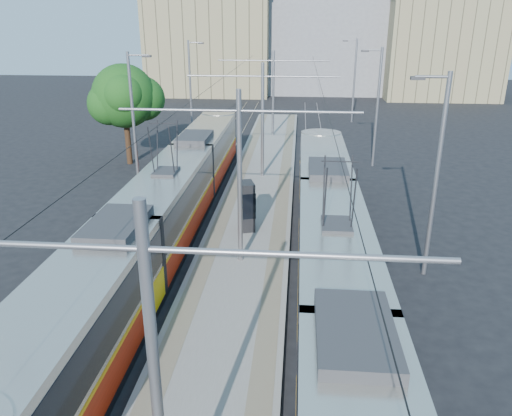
{
  "coord_description": "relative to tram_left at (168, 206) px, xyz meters",
  "views": [
    {
      "loc": [
        2.26,
        -10.57,
        9.72
      ],
      "look_at": [
        0.41,
        10.7,
        1.6
      ],
      "focal_mm": 35.0,
      "sensor_mm": 36.0,
      "label": 1
    }
  ],
  "objects": [
    {
      "name": "rails",
      "position": [
        3.6,
        6.65,
        -1.69
      ],
      "size": [
        8.71,
        70.0,
        0.03
      ],
      "color": "gray",
      "rests_on": "ground"
    },
    {
      "name": "tree",
      "position": [
        -5.87,
        12.91,
        2.99
      ],
      "size": [
        4.78,
        4.42,
        6.94
      ],
      "color": "#382314",
      "rests_on": "ground"
    },
    {
      "name": "catenary",
      "position": [
        3.6,
        3.81,
        2.82
      ],
      "size": [
        9.2,
        70.0,
        7.0
      ],
      "color": "gray",
      "rests_on": "platform"
    },
    {
      "name": "ground",
      "position": [
        3.6,
        -10.35,
        -1.71
      ],
      "size": [
        160.0,
        160.0,
        0.0
      ],
      "primitive_type": "plane",
      "color": "black",
      "rests_on": "ground"
    },
    {
      "name": "building_centre",
      "position": [
        9.6,
        53.65,
        5.24
      ],
      "size": [
        18.36,
        14.28,
        13.86
      ],
      "color": "gray",
      "rests_on": "ground"
    },
    {
      "name": "street_lamps",
      "position": [
        3.6,
        10.65,
        2.48
      ],
      "size": [
        15.18,
        38.22,
        8.0
      ],
      "color": "gray",
      "rests_on": "ground"
    },
    {
      "name": "shelter",
      "position": [
        3.53,
        0.92,
        -0.18
      ],
      "size": [
        0.93,
        1.2,
        2.34
      ],
      "rotation": [
        0.0,
        0.0,
        0.29
      ],
      "color": "black",
      "rests_on": "platform"
    },
    {
      "name": "building_left",
      "position": [
        -6.4,
        49.65,
        5.16
      ],
      "size": [
        16.32,
        12.24,
        13.71
      ],
      "color": "gray",
      "rests_on": "ground"
    },
    {
      "name": "tactile_strip_right",
      "position": [
        5.05,
        6.65,
        -1.4
      ],
      "size": [
        0.7,
        50.0,
        0.01
      ],
      "primitive_type": "cube",
      "color": "gray",
      "rests_on": "platform"
    },
    {
      "name": "tactile_strip_left",
      "position": [
        2.15,
        6.65,
        -1.4
      ],
      "size": [
        0.7,
        50.0,
        0.01
      ],
      "primitive_type": "cube",
      "color": "gray",
      "rests_on": "platform"
    },
    {
      "name": "tram_left",
      "position": [
        0.0,
        0.0,
        0.0
      ],
      "size": [
        2.43,
        31.87,
        5.5
      ],
      "color": "black",
      "rests_on": "ground"
    },
    {
      "name": "tram_right",
      "position": [
        7.2,
        -5.52,
        0.15
      ],
      "size": [
        2.43,
        31.05,
        5.5
      ],
      "color": "black",
      "rests_on": "ground"
    },
    {
      "name": "building_right",
      "position": [
        23.6,
        47.65,
        4.61
      ],
      "size": [
        14.28,
        10.2,
        12.62
      ],
      "color": "gray",
      "rests_on": "ground"
    },
    {
      "name": "platform",
      "position": [
        3.6,
        6.65,
        -1.56
      ],
      "size": [
        4.0,
        50.0,
        0.3
      ],
      "primitive_type": "cube",
      "color": "gray",
      "rests_on": "ground"
    }
  ]
}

